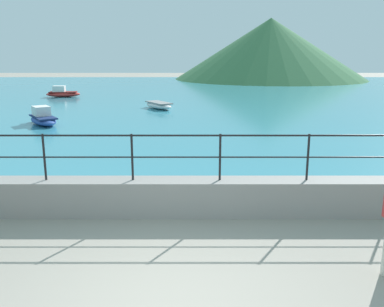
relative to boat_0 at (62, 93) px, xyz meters
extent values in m
cube|color=gray|center=(8.69, -21.46, 0.02)|extent=(20.00, 0.56, 0.70)
cylinder|color=black|center=(6.18, -21.46, 0.82)|extent=(0.04, 0.04, 0.90)
cylinder|color=black|center=(7.85, -21.46, 0.82)|extent=(0.04, 0.04, 0.90)
cylinder|color=black|center=(9.52, -21.46, 0.82)|extent=(0.04, 0.04, 0.90)
cylinder|color=black|center=(11.20, -21.46, 0.82)|extent=(0.04, 0.04, 0.90)
cylinder|color=black|center=(8.69, -21.46, 1.24)|extent=(18.40, 0.04, 0.04)
cylinder|color=black|center=(8.69, -21.46, 0.82)|extent=(18.40, 0.03, 0.03)
cube|color=teal|center=(8.69, 1.18, -0.30)|extent=(64.00, 44.32, 0.06)
cone|color=#33663D|center=(17.84, 19.71, 3.07)|extent=(21.72, 21.72, 6.80)
ellipsoid|color=red|center=(0.05, 0.00, -0.09)|extent=(2.37, 1.11, 0.36)
cube|color=maroon|center=(0.05, 0.00, 0.06)|extent=(1.90, 0.93, 0.06)
cube|color=silver|center=(-0.20, -0.02, 0.29)|extent=(0.85, 0.70, 0.40)
ellipsoid|color=white|center=(7.17, -6.19, -0.09)|extent=(2.00, 2.42, 0.36)
cube|color=gray|center=(7.17, -6.19, 0.06)|extent=(1.64, 1.96, 0.06)
ellipsoid|color=#2D4C9E|center=(2.60, -11.38, -0.09)|extent=(2.01, 2.42, 0.36)
cube|color=navy|center=(2.60, -11.38, 0.06)|extent=(1.65, 1.96, 0.06)
cube|color=silver|center=(2.47, -11.17, 0.29)|extent=(0.97, 1.01, 0.40)
camera|label=1|loc=(8.99, -29.18, 2.77)|focal=39.21mm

